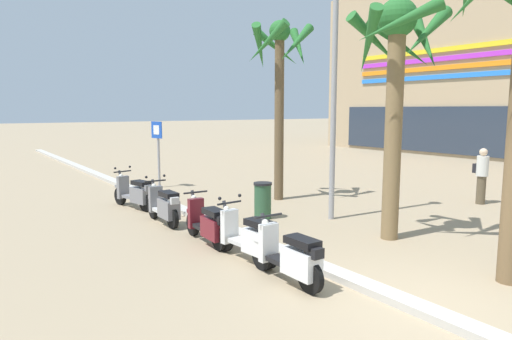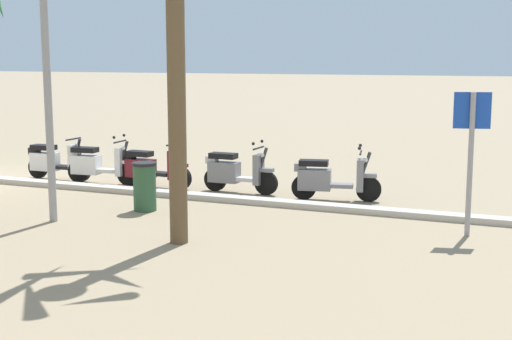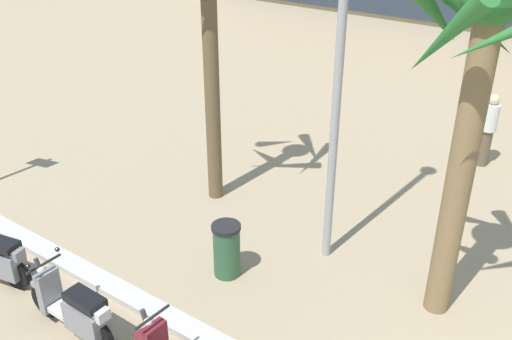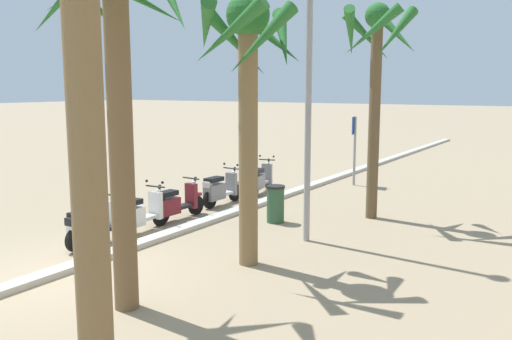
{
  "view_description": "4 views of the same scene",
  "coord_description": "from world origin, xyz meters",
  "px_view_note": "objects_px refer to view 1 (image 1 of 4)",
  "views": [
    {
      "loc": [
        3.8,
        -5.44,
        2.84
      ],
      "look_at": [
        -7.27,
        2.23,
        1.03
      ],
      "focal_mm": 31.87,
      "sensor_mm": 36.0,
      "label": 1
    },
    {
      "loc": [
        -12.85,
        13.1,
        2.98
      ],
      "look_at": [
        -8.1,
        1.59,
        0.99
      ],
      "focal_mm": 50.13,
      "sensor_mm": 36.0,
      "label": 2
    },
    {
      "loc": [
        -0.8,
        -4.66,
        6.01
      ],
      "look_at": [
        -6.46,
        3.28,
        0.85
      ],
      "focal_mm": 40.49,
      "sensor_mm": 36.0,
      "label": 3
    },
    {
      "loc": [
        5.99,
        8.11,
        3.42
      ],
      "look_at": [
        -5.41,
        0.89,
        1.35
      ],
      "focal_mm": 38.05,
      "sensor_mm": 36.0,
      "label": 4
    }
  ],
  "objects_px": {
    "scooter_white_mid_rear": "(290,257)",
    "pedestrian_strolling_near_curb": "(482,174)",
    "scooter_grey_second_in_line": "(135,193)",
    "scooter_white_mid_front": "(249,238)",
    "scooter_maroon_lead_nearest": "(208,224)",
    "litter_bin": "(263,200)",
    "crossing_sign": "(158,146)",
    "palm_tree_mid_walkway": "(279,66)",
    "scooter_grey_mid_centre": "(164,206)",
    "palm_tree_by_mall_entrance": "(396,63)",
    "street_lamp": "(335,35)"
  },
  "relations": [
    {
      "from": "scooter_white_mid_rear",
      "to": "pedestrian_strolling_near_curb",
      "type": "distance_m",
      "value": 8.88
    },
    {
      "from": "scooter_grey_second_in_line",
      "to": "pedestrian_strolling_near_curb",
      "type": "bearing_deg",
      "value": 59.11
    },
    {
      "from": "scooter_white_mid_front",
      "to": "scooter_maroon_lead_nearest",
      "type": "bearing_deg",
      "value": -175.76
    },
    {
      "from": "scooter_white_mid_front",
      "to": "scooter_white_mid_rear",
      "type": "relative_size",
      "value": 1.03
    },
    {
      "from": "scooter_maroon_lead_nearest",
      "to": "litter_bin",
      "type": "bearing_deg",
      "value": 118.02
    },
    {
      "from": "litter_bin",
      "to": "scooter_maroon_lead_nearest",
      "type": "bearing_deg",
      "value": -61.98
    },
    {
      "from": "scooter_white_mid_front",
      "to": "pedestrian_strolling_near_curb",
      "type": "bearing_deg",
      "value": 92.49
    },
    {
      "from": "scooter_white_mid_front",
      "to": "scooter_white_mid_rear",
      "type": "bearing_deg",
      "value": -2.72
    },
    {
      "from": "scooter_white_mid_rear",
      "to": "scooter_maroon_lead_nearest",
      "type": "bearing_deg",
      "value": -179.08
    },
    {
      "from": "crossing_sign",
      "to": "palm_tree_mid_walkway",
      "type": "bearing_deg",
      "value": 27.74
    },
    {
      "from": "crossing_sign",
      "to": "litter_bin",
      "type": "relative_size",
      "value": 2.53
    },
    {
      "from": "scooter_grey_second_in_line",
      "to": "scooter_grey_mid_centre",
      "type": "height_order",
      "value": "same"
    },
    {
      "from": "scooter_grey_mid_centre",
      "to": "litter_bin",
      "type": "relative_size",
      "value": 1.84
    },
    {
      "from": "scooter_maroon_lead_nearest",
      "to": "palm_tree_by_mall_entrance",
      "type": "xyz_separation_m",
      "value": [
        1.91,
        3.5,
        3.35
      ]
    },
    {
      "from": "crossing_sign",
      "to": "scooter_white_mid_front",
      "type": "bearing_deg",
      "value": -11.91
    },
    {
      "from": "scooter_white_mid_rear",
      "to": "crossing_sign",
      "type": "relative_size",
      "value": 0.74
    },
    {
      "from": "litter_bin",
      "to": "palm_tree_by_mall_entrance",
      "type": "bearing_deg",
      "value": 21.33
    },
    {
      "from": "scooter_grey_second_in_line",
      "to": "scooter_grey_mid_centre",
      "type": "distance_m",
      "value": 2.16
    },
    {
      "from": "scooter_grey_mid_centre",
      "to": "palm_tree_by_mall_entrance",
      "type": "height_order",
      "value": "palm_tree_by_mall_entrance"
    },
    {
      "from": "scooter_grey_second_in_line",
      "to": "palm_tree_mid_walkway",
      "type": "relative_size",
      "value": 0.34
    },
    {
      "from": "scooter_maroon_lead_nearest",
      "to": "crossing_sign",
      "type": "height_order",
      "value": "crossing_sign"
    },
    {
      "from": "scooter_maroon_lead_nearest",
      "to": "scooter_white_mid_rear",
      "type": "xyz_separation_m",
      "value": [
        2.7,
        0.04,
        0.01
      ]
    },
    {
      "from": "scooter_grey_second_in_line",
      "to": "palm_tree_by_mall_entrance",
      "type": "height_order",
      "value": "palm_tree_by_mall_entrance"
    },
    {
      "from": "palm_tree_by_mall_entrance",
      "to": "scooter_white_mid_rear",
      "type": "bearing_deg",
      "value": -77.17
    },
    {
      "from": "crossing_sign",
      "to": "palm_tree_mid_walkway",
      "type": "relative_size",
      "value": 0.44
    },
    {
      "from": "scooter_grey_second_in_line",
      "to": "scooter_white_mid_front",
      "type": "bearing_deg",
      "value": 1.55
    },
    {
      "from": "scooter_maroon_lead_nearest",
      "to": "scooter_white_mid_rear",
      "type": "height_order",
      "value": "same"
    },
    {
      "from": "scooter_grey_mid_centre",
      "to": "crossing_sign",
      "type": "height_order",
      "value": "crossing_sign"
    },
    {
      "from": "litter_bin",
      "to": "pedestrian_strolling_near_curb",
      "type": "bearing_deg",
      "value": 70.84
    },
    {
      "from": "scooter_white_mid_front",
      "to": "scooter_grey_second_in_line",
      "type": "bearing_deg",
      "value": -178.45
    },
    {
      "from": "palm_tree_by_mall_entrance",
      "to": "pedestrian_strolling_near_curb",
      "type": "relative_size",
      "value": 3.04
    },
    {
      "from": "scooter_grey_mid_centre",
      "to": "street_lamp",
      "type": "bearing_deg",
      "value": 63.15
    },
    {
      "from": "palm_tree_by_mall_entrance",
      "to": "scooter_white_mid_front",
      "type": "bearing_deg",
      "value": -98.36
    },
    {
      "from": "palm_tree_by_mall_entrance",
      "to": "pedestrian_strolling_near_curb",
      "type": "distance_m",
      "value": 6.06
    },
    {
      "from": "scooter_grey_mid_centre",
      "to": "scooter_grey_second_in_line",
      "type": "bearing_deg",
      "value": 179.02
    },
    {
      "from": "scooter_grey_second_in_line",
      "to": "street_lamp",
      "type": "height_order",
      "value": "street_lamp"
    },
    {
      "from": "palm_tree_by_mall_entrance",
      "to": "pedestrian_strolling_near_curb",
      "type": "bearing_deg",
      "value": 99.48
    },
    {
      "from": "palm_tree_by_mall_entrance",
      "to": "litter_bin",
      "type": "height_order",
      "value": "palm_tree_by_mall_entrance"
    },
    {
      "from": "scooter_white_mid_front",
      "to": "palm_tree_by_mall_entrance",
      "type": "height_order",
      "value": "palm_tree_by_mall_entrance"
    },
    {
      "from": "scooter_grey_mid_centre",
      "to": "street_lamp",
      "type": "height_order",
      "value": "street_lamp"
    },
    {
      "from": "scooter_maroon_lead_nearest",
      "to": "scooter_white_mid_front",
      "type": "xyz_separation_m",
      "value": [
        1.41,
        0.1,
        0.01
      ]
    },
    {
      "from": "scooter_grey_mid_centre",
      "to": "crossing_sign",
      "type": "xyz_separation_m",
      "value": [
        -5.17,
        2.01,
        1.04
      ]
    },
    {
      "from": "scooter_white_mid_front",
      "to": "scooter_white_mid_rear",
      "type": "distance_m",
      "value": 1.29
    },
    {
      "from": "scooter_white_mid_front",
      "to": "crossing_sign",
      "type": "distance_m",
      "value": 8.9
    },
    {
      "from": "scooter_grey_second_in_line",
      "to": "palm_tree_by_mall_entrance",
      "type": "xyz_separation_m",
      "value": [
        6.14,
        3.55,
        3.34
      ]
    },
    {
      "from": "scooter_white_mid_rear",
      "to": "litter_bin",
      "type": "xyz_separation_m",
      "value": [
        -3.91,
        2.24,
        0.03
      ]
    },
    {
      "from": "scooter_grey_mid_centre",
      "to": "crossing_sign",
      "type": "distance_m",
      "value": 5.65
    },
    {
      "from": "scooter_grey_second_in_line",
      "to": "palm_tree_mid_walkway",
      "type": "distance_m",
      "value": 5.73
    },
    {
      "from": "scooter_grey_mid_centre",
      "to": "scooter_white_mid_rear",
      "type": "relative_size",
      "value": 0.98
    },
    {
      "from": "scooter_maroon_lead_nearest",
      "to": "palm_tree_by_mall_entrance",
      "type": "bearing_deg",
      "value": 61.44
    }
  ]
}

